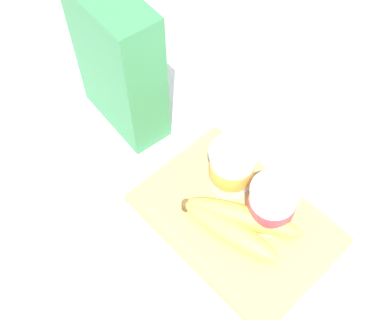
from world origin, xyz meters
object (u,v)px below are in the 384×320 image
object	(u,v)px
cereal_box	(119,64)
yogurt_cup_front	(232,167)
yogurt_cup_back	(272,204)
cutting_board	(236,219)
banana_bunch	(237,224)

from	to	relation	value
cereal_box	yogurt_cup_front	distance (m)	0.25
yogurt_cup_front	yogurt_cup_back	xyz separation A→B (m)	(0.09, -0.00, -0.00)
cutting_board	yogurt_cup_front	bearing A→B (deg)	142.66
cutting_board	cereal_box	distance (m)	0.32
yogurt_cup_back	banana_bunch	xyz separation A→B (m)	(-0.02, -0.05, -0.02)
cutting_board	banana_bunch	distance (m)	0.04
cereal_box	banana_bunch	xyz separation A→B (m)	(0.31, -0.03, -0.10)
banana_bunch	yogurt_cup_back	bearing A→B (deg)	69.91
cereal_box	cutting_board	bearing A→B (deg)	-177.75
yogurt_cup_front	cereal_box	bearing A→B (deg)	-173.61
cutting_board	cereal_box	xyz separation A→B (m)	(-0.29, 0.01, 0.12)
cutting_board	cereal_box	world-z (taller)	cereal_box
cutting_board	yogurt_cup_front	size ratio (longest dim) A/B	3.69
yogurt_cup_back	banana_bunch	world-z (taller)	yogurt_cup_back
yogurt_cup_back	banana_bunch	bearing A→B (deg)	-110.09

